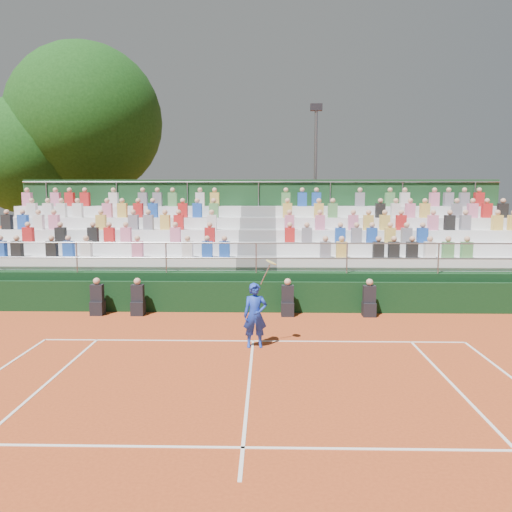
{
  "coord_description": "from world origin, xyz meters",
  "views": [
    {
      "loc": [
        0.36,
        -12.63,
        3.85
      ],
      "look_at": [
        0.0,
        3.5,
        1.8
      ],
      "focal_mm": 35.0,
      "sensor_mm": 36.0,
      "label": 1
    }
  ],
  "objects_px": {
    "tree_east": "(86,121)",
    "floodlight_mast": "(315,173)",
    "tree_west": "(30,156)",
    "tennis_player": "(255,315)"
  },
  "relations": [
    {
      "from": "tree_east",
      "to": "floodlight_mast",
      "type": "height_order",
      "value": "tree_east"
    },
    {
      "from": "tree_west",
      "to": "floodlight_mast",
      "type": "xyz_separation_m",
      "value": [
        14.75,
        0.18,
        -0.89
      ]
    },
    {
      "from": "tennis_player",
      "to": "floodlight_mast",
      "type": "distance_m",
      "value": 14.74
    },
    {
      "from": "tree_east",
      "to": "floodlight_mast",
      "type": "distance_m",
      "value": 12.41
    },
    {
      "from": "tree_west",
      "to": "floodlight_mast",
      "type": "distance_m",
      "value": 14.78
    },
    {
      "from": "tennis_player",
      "to": "tree_west",
      "type": "bearing_deg",
      "value": 131.1
    },
    {
      "from": "tree_east",
      "to": "tennis_player",
      "type": "bearing_deg",
      "value": -57.56
    },
    {
      "from": "floodlight_mast",
      "to": "tennis_player",
      "type": "bearing_deg",
      "value": -101.27
    },
    {
      "from": "tree_west",
      "to": "tennis_player",
      "type": "bearing_deg",
      "value": -48.9
    },
    {
      "from": "tree_west",
      "to": "floodlight_mast",
      "type": "relative_size",
      "value": 1.05
    }
  ]
}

